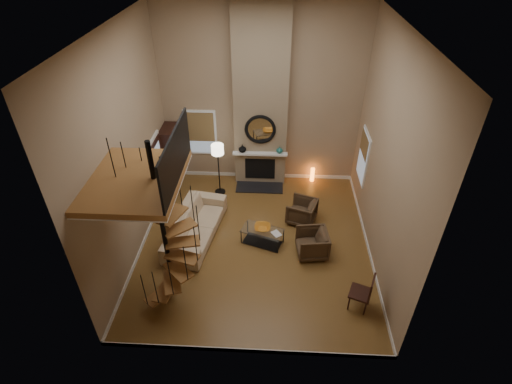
# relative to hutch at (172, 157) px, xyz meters

# --- Properties ---
(ground) EXTENTS (6.00, 6.50, 0.01)m
(ground) POSITION_rel_hutch_xyz_m (2.79, -2.78, -0.95)
(ground) COLOR olive
(ground) RESTS_ON ground
(back_wall) EXTENTS (6.00, 0.02, 5.50)m
(back_wall) POSITION_rel_hutch_xyz_m (2.79, 0.47, 1.80)
(back_wall) COLOR #9F8567
(back_wall) RESTS_ON ground
(front_wall) EXTENTS (6.00, 0.02, 5.50)m
(front_wall) POSITION_rel_hutch_xyz_m (2.79, -6.03, 1.80)
(front_wall) COLOR #9F8567
(front_wall) RESTS_ON ground
(left_wall) EXTENTS (0.02, 6.50, 5.50)m
(left_wall) POSITION_rel_hutch_xyz_m (-0.21, -2.78, 1.80)
(left_wall) COLOR #9F8567
(left_wall) RESTS_ON ground
(right_wall) EXTENTS (0.02, 6.50, 5.50)m
(right_wall) POSITION_rel_hutch_xyz_m (5.79, -2.78, 1.80)
(right_wall) COLOR #9F8567
(right_wall) RESTS_ON ground
(ceiling) EXTENTS (6.00, 6.50, 0.01)m
(ceiling) POSITION_rel_hutch_xyz_m (2.79, -2.78, 4.54)
(ceiling) COLOR silver
(ceiling) RESTS_ON back_wall
(baseboard_back) EXTENTS (6.00, 0.02, 0.12)m
(baseboard_back) POSITION_rel_hutch_xyz_m (2.79, 0.46, -0.89)
(baseboard_back) COLOR white
(baseboard_back) RESTS_ON ground
(baseboard_front) EXTENTS (6.00, 0.02, 0.12)m
(baseboard_front) POSITION_rel_hutch_xyz_m (2.79, -6.02, -0.89)
(baseboard_front) COLOR white
(baseboard_front) RESTS_ON ground
(baseboard_left) EXTENTS (0.02, 6.50, 0.12)m
(baseboard_left) POSITION_rel_hutch_xyz_m (-0.20, -2.78, -0.89)
(baseboard_left) COLOR white
(baseboard_left) RESTS_ON ground
(baseboard_right) EXTENTS (0.02, 6.50, 0.12)m
(baseboard_right) POSITION_rel_hutch_xyz_m (5.78, -2.78, -0.89)
(baseboard_right) COLOR white
(baseboard_right) RESTS_ON ground
(chimney_breast) EXTENTS (1.60, 0.38, 5.50)m
(chimney_breast) POSITION_rel_hutch_xyz_m (2.79, 0.28, 1.80)
(chimney_breast) COLOR #887458
(chimney_breast) RESTS_ON ground
(hearth) EXTENTS (1.50, 0.60, 0.04)m
(hearth) POSITION_rel_hutch_xyz_m (2.79, -0.21, -0.93)
(hearth) COLOR black
(hearth) RESTS_ON ground
(firebox) EXTENTS (0.95, 0.02, 0.72)m
(firebox) POSITION_rel_hutch_xyz_m (2.79, 0.08, -0.40)
(firebox) COLOR black
(firebox) RESTS_ON chimney_breast
(mantel) EXTENTS (1.70, 0.18, 0.06)m
(mantel) POSITION_rel_hutch_xyz_m (2.79, -0.00, 0.20)
(mantel) COLOR white
(mantel) RESTS_ON chimney_breast
(mirror_frame) EXTENTS (0.94, 0.10, 0.94)m
(mirror_frame) POSITION_rel_hutch_xyz_m (2.79, 0.06, 1.00)
(mirror_frame) COLOR black
(mirror_frame) RESTS_ON chimney_breast
(mirror_disc) EXTENTS (0.80, 0.01, 0.80)m
(mirror_disc) POSITION_rel_hutch_xyz_m (2.79, 0.07, 1.00)
(mirror_disc) COLOR white
(mirror_disc) RESTS_ON chimney_breast
(vase_left) EXTENTS (0.24, 0.24, 0.25)m
(vase_left) POSITION_rel_hutch_xyz_m (2.24, 0.04, 0.35)
(vase_left) COLOR black
(vase_left) RESTS_ON mantel
(vase_right) EXTENTS (0.20, 0.20, 0.21)m
(vase_right) POSITION_rel_hutch_xyz_m (3.39, 0.04, 0.33)
(vase_right) COLOR #1A5D59
(vase_right) RESTS_ON mantel
(window_back) EXTENTS (1.02, 0.06, 1.52)m
(window_back) POSITION_rel_hutch_xyz_m (0.89, 0.44, 0.67)
(window_back) COLOR white
(window_back) RESTS_ON back_wall
(window_right) EXTENTS (0.06, 1.02, 1.52)m
(window_right) POSITION_rel_hutch_xyz_m (5.77, -0.78, 0.68)
(window_right) COLOR white
(window_right) RESTS_ON right_wall
(entry_door) EXTENTS (0.10, 1.05, 2.16)m
(entry_door) POSITION_rel_hutch_xyz_m (-0.16, -0.98, 0.10)
(entry_door) COLOR white
(entry_door) RESTS_ON ground
(loft) EXTENTS (1.70, 2.20, 1.09)m
(loft) POSITION_rel_hutch_xyz_m (0.75, -4.58, 2.29)
(loft) COLOR #9B6632
(loft) RESTS_ON left_wall
(spiral_stair) EXTENTS (1.47, 1.47, 4.06)m
(spiral_stair) POSITION_rel_hutch_xyz_m (1.01, -4.57, 0.83)
(spiral_stair) COLOR black
(spiral_stair) RESTS_ON ground
(hutch) EXTENTS (0.43, 0.91, 2.02)m
(hutch) POSITION_rel_hutch_xyz_m (0.00, 0.00, 0.00)
(hutch) COLOR black
(hutch) RESTS_ON ground
(sofa) EXTENTS (1.43, 2.75, 0.76)m
(sofa) POSITION_rel_hutch_xyz_m (1.16, -2.56, -0.55)
(sofa) COLOR #CCB28E
(sofa) RESTS_ON ground
(armchair_near) EXTENTS (0.97, 0.96, 0.70)m
(armchair_near) POSITION_rel_hutch_xyz_m (4.13, -1.82, -0.60)
(armchair_near) COLOR #473321
(armchair_near) RESTS_ON ground
(armchair_far) EXTENTS (0.87, 0.85, 0.71)m
(armchair_far) POSITION_rel_hutch_xyz_m (4.35, -3.10, -0.60)
(armchair_far) COLOR #473321
(armchair_far) RESTS_ON ground
(coffee_table) EXTENTS (1.21, 0.88, 0.43)m
(coffee_table) POSITION_rel_hutch_xyz_m (2.98, -2.78, -0.67)
(coffee_table) COLOR silver
(coffee_table) RESTS_ON ground
(bowl) EXTENTS (0.43, 0.43, 0.11)m
(bowl) POSITION_rel_hutch_xyz_m (2.98, -2.73, -0.45)
(bowl) COLOR orange
(bowl) RESTS_ON coffee_table
(book) EXTENTS (0.31, 0.33, 0.03)m
(book) POSITION_rel_hutch_xyz_m (3.33, -2.93, -0.49)
(book) COLOR gray
(book) RESTS_ON coffee_table
(floor_lamp) EXTENTS (0.37, 0.37, 1.70)m
(floor_lamp) POSITION_rel_hutch_xyz_m (1.55, -0.50, 0.46)
(floor_lamp) COLOR black
(floor_lamp) RESTS_ON ground
(accent_lamp) EXTENTS (0.13, 0.13, 0.46)m
(accent_lamp) POSITION_rel_hutch_xyz_m (4.50, 0.29, -0.70)
(accent_lamp) COLOR orange
(accent_lamp) RESTS_ON ground
(side_chair) EXTENTS (0.59, 0.59, 0.98)m
(side_chair) POSITION_rel_hutch_xyz_m (5.30, -4.77, -0.42)
(side_chair) COLOR black
(side_chair) RESTS_ON ground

